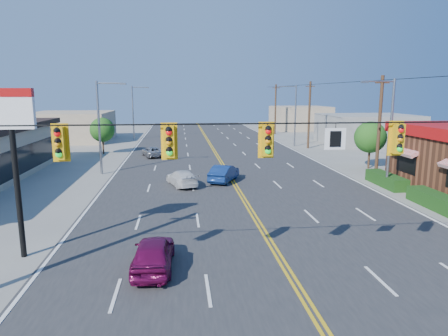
{
  "coord_description": "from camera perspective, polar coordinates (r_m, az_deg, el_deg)",
  "views": [
    {
      "loc": [
        -4.16,
        -13.23,
        7.03
      ],
      "look_at": [
        -1.32,
        12.08,
        2.2
      ],
      "focal_mm": 32.0,
      "sensor_mm": 36.0,
      "label": 1
    }
  ],
  "objects": [
    {
      "name": "utility_pole_mid",
      "position": [
        51.95,
        12.07,
        7.38
      ],
      "size": [
        0.28,
        0.28,
        8.4
      ],
      "primitive_type": "cylinder",
      "color": "#47301E",
      "rests_on": "ground"
    },
    {
      "name": "road",
      "position": [
        34.21,
        0.73,
        -1.07
      ],
      "size": [
        20.0,
        120.0,
        0.06
      ],
      "primitive_type": "cube",
      "color": "#2D2D30",
      "rests_on": "ground"
    },
    {
      "name": "car_silver",
      "position": [
        44.71,
        -10.19,
        2.23
      ],
      "size": [
        2.84,
        4.3,
        1.1
      ],
      "primitive_type": "imported",
      "rotation": [
        0.0,
        0.0,
        3.42
      ],
      "color": "#A6A6AB",
      "rests_on": "ground"
    },
    {
      "name": "car_magenta",
      "position": [
        16.55,
        -10.06,
        -12.07
      ],
      "size": [
        1.72,
        3.94,
        1.32
      ],
      "primitive_type": "imported",
      "rotation": [
        0.0,
        0.0,
        3.1
      ],
      "color": "#610A3A",
      "rests_on": "ground"
    },
    {
      "name": "ground",
      "position": [
        15.55,
        10.26,
        -16.33
      ],
      "size": [
        160.0,
        160.0,
        0.0
      ],
      "primitive_type": "plane",
      "color": "gray",
      "rests_on": "ground"
    },
    {
      "name": "streetlight_se",
      "position": [
        31.16,
        22.41,
        5.3
      ],
      "size": [
        2.55,
        0.25,
        8.0
      ],
      "color": "gray",
      "rests_on": "ground"
    },
    {
      "name": "bld_east_mid",
      "position": [
        59.52,
        19.79,
        5.26
      ],
      "size": [
        12.0,
        10.0,
        4.0
      ],
      "primitive_type": "cube",
      "color": "gray",
      "rests_on": "ground"
    },
    {
      "name": "streetlight_ne",
      "position": [
        53.42,
        9.97,
        7.88
      ],
      "size": [
        2.55,
        0.25,
        8.0
      ],
      "color": "gray",
      "rests_on": "ground"
    },
    {
      "name": "car_blue",
      "position": [
        31.7,
        0.0,
        -0.84
      ],
      "size": [
        2.94,
        4.28,
        1.34
      ],
      "primitive_type": "imported",
      "rotation": [
        0.0,
        0.0,
        2.72
      ],
      "color": "navy",
      "rests_on": "ground"
    },
    {
      "name": "signal_span",
      "position": [
        14.0,
        10.46,
        1.75
      ],
      "size": [
        24.32,
        0.34,
        9.0
      ],
      "color": "#47301E",
      "rests_on": "ground"
    },
    {
      "name": "streetlight_nw",
      "position": [
        61.64,
        -12.69,
        8.14
      ],
      "size": [
        2.55,
        0.25,
        8.0
      ],
      "color": "gray",
      "rests_on": "ground"
    },
    {
      "name": "tree_west",
      "position": [
        48.24,
        -17.0,
        5.23
      ],
      "size": [
        2.8,
        2.8,
        4.2
      ],
      "color": "#47301E",
      "rests_on": "ground"
    },
    {
      "name": "car_white",
      "position": [
        30.51,
        -6.03,
        -1.51
      ],
      "size": [
        2.73,
        4.34,
        1.17
      ],
      "primitive_type": "imported",
      "rotation": [
        0.0,
        0.0,
        3.43
      ],
      "color": "silver",
      "rests_on": "ground"
    },
    {
      "name": "bld_east_far",
      "position": [
        78.86,
        10.78,
        7.04
      ],
      "size": [
        10.0,
        10.0,
        4.4
      ],
      "primitive_type": "cube",
      "color": "tan",
      "rests_on": "ground"
    },
    {
      "name": "tree_kfc_rear",
      "position": [
        39.62,
        20.17,
        4.15
      ],
      "size": [
        2.94,
        2.94,
        4.41
      ],
      "color": "#47301E",
      "rests_on": "ground"
    },
    {
      "name": "pizza_hut_sign",
      "position": [
        18.63,
        -27.97,
        3.8
      ],
      "size": [
        1.9,
        0.3,
        6.85
      ],
      "color": "black",
      "rests_on": "ground"
    },
    {
      "name": "utility_pole_near",
      "position": [
        35.37,
        21.28,
        5.42
      ],
      "size": [
        0.28,
        0.28,
        8.4
      ],
      "primitive_type": "cylinder",
      "color": "#47301E",
      "rests_on": "ground"
    },
    {
      "name": "streetlight_sw",
      "position": [
        35.94,
        -17.12,
        6.25
      ],
      "size": [
        2.55,
        0.25,
        8.0
      ],
      "color": "gray",
      "rests_on": "ground"
    },
    {
      "name": "utility_pole_far",
      "position": [
        69.25,
        7.36,
        8.31
      ],
      "size": [
        0.28,
        0.28,
        8.4
      ],
      "primitive_type": "cylinder",
      "color": "#47301E",
      "rests_on": "ground"
    },
    {
      "name": "bld_west_far",
      "position": [
        63.44,
        -20.93,
        5.58
      ],
      "size": [
        11.0,
        12.0,
        4.2
      ],
      "primitive_type": "cube",
      "color": "tan",
      "rests_on": "ground"
    }
  ]
}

